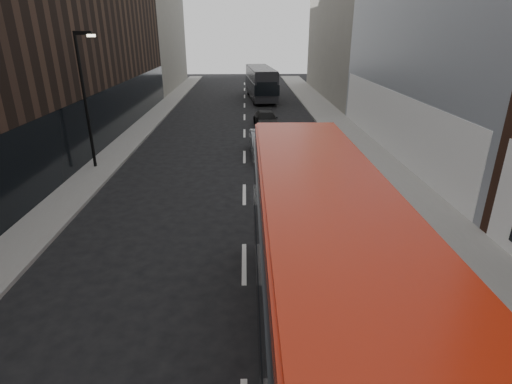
{
  "coord_description": "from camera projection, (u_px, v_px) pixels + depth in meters",
  "views": [
    {
      "loc": [
        0.09,
        -3.37,
        7.17
      ],
      "look_at": [
        0.4,
        8.13,
        2.5
      ],
      "focal_mm": 28.0,
      "sensor_mm": 36.0,
      "label": 1
    }
  ],
  "objects": [
    {
      "name": "street_lamp",
      "position": [
        85.0,
        92.0,
        20.71
      ],
      "size": [
        1.06,
        0.22,
        7.0
      ],
      "color": "black",
      "rests_on": "sidewalk_left"
    },
    {
      "name": "car_a",
      "position": [
        301.0,
        146.0,
        24.17
      ],
      "size": [
        1.59,
        3.9,
        1.32
      ],
      "primitive_type": "imported",
      "rotation": [
        0.0,
        0.0,
        0.01
      ],
      "color": "black",
      "rests_on": "ground"
    },
    {
      "name": "building_left_far",
      "position": [
        155.0,
        36.0,
        51.25
      ],
      "size": [
        5.0,
        20.0,
        13.0
      ],
      "primitive_type": "cube",
      "color": "slate",
      "rests_on": "ground"
    },
    {
      "name": "car_c",
      "position": [
        266.0,
        119.0,
        31.53
      ],
      "size": [
        2.11,
        4.45,
        1.25
      ],
      "primitive_type": "imported",
      "rotation": [
        0.0,
        0.0,
        0.08
      ],
      "color": "black",
      "rests_on": "ground"
    },
    {
      "name": "car_b",
      "position": [
        264.0,
        143.0,
        24.42
      ],
      "size": [
        1.8,
        4.57,
        1.48
      ],
      "primitive_type": "imported",
      "rotation": [
        0.0,
        0.0,
        0.05
      ],
      "color": "gray",
      "rests_on": "ground"
    },
    {
      "name": "building_left_mid",
      "position": [
        94.0,
        33.0,
        30.69
      ],
      "size": [
        5.0,
        24.0,
        14.0
      ],
      "primitive_type": "cube",
      "color": "black",
      "rests_on": "ground"
    },
    {
      "name": "sidewalk_right",
      "position": [
        347.0,
        135.0,
        29.13
      ],
      "size": [
        3.0,
        80.0,
        0.15
      ],
      "primitive_type": "cube",
      "color": "slate",
      "rests_on": "ground"
    },
    {
      "name": "sidewalk_left",
      "position": [
        134.0,
        136.0,
        28.75
      ],
      "size": [
        2.0,
        80.0,
        0.15
      ],
      "primitive_type": "cube",
      "color": "slate",
      "rests_on": "ground"
    },
    {
      "name": "grey_bus",
      "position": [
        261.0,
        82.0,
        43.99
      ],
      "size": [
        3.35,
        10.77,
        3.43
      ],
      "rotation": [
        0.0,
        0.0,
        0.08
      ],
      "color": "black",
      "rests_on": "ground"
    },
    {
      "name": "building_victorian",
      "position": [
        348.0,
        6.0,
        43.21
      ],
      "size": [
        6.5,
        24.0,
        21.0
      ],
      "color": "slate",
      "rests_on": "ground"
    },
    {
      "name": "red_bus",
      "position": [
        320.0,
        272.0,
        8.32
      ],
      "size": [
        2.69,
        11.17,
        4.5
      ],
      "rotation": [
        0.0,
        0.0,
        -0.01
      ],
      "color": "#9F1C09",
      "rests_on": "ground"
    }
  ]
}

